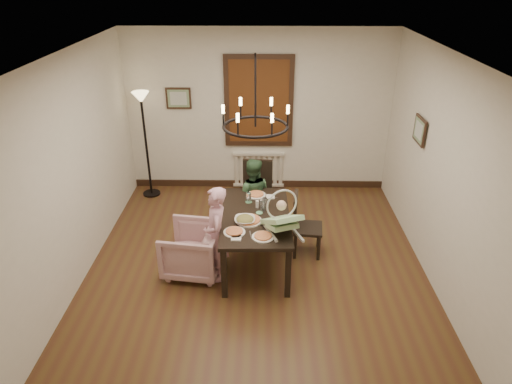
{
  "coord_description": "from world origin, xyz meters",
  "views": [
    {
      "loc": [
        0.08,
        -5.05,
        3.7
      ],
      "look_at": [
        -0.01,
        0.19,
        1.05
      ],
      "focal_mm": 32.0,
      "sensor_mm": 36.0,
      "label": 1
    }
  ],
  "objects_px": {
    "chair_far": "(256,195)",
    "baby_bouncer": "(282,218)",
    "chair_right": "(308,225)",
    "seated_man": "(252,202)",
    "dining_table": "(255,220)",
    "elderly_woman": "(216,242)",
    "drinking_glass": "(263,206)",
    "armchair": "(192,250)",
    "floor_lamp": "(146,147)"
  },
  "relations": [
    {
      "from": "dining_table",
      "to": "floor_lamp",
      "type": "bearing_deg",
      "value": 131.63
    },
    {
      "from": "dining_table",
      "to": "elderly_woman",
      "type": "xyz_separation_m",
      "value": [
        -0.49,
        -0.33,
        -0.12
      ]
    },
    {
      "from": "dining_table",
      "to": "chair_far",
      "type": "bearing_deg",
      "value": 88.81
    },
    {
      "from": "chair_far",
      "to": "baby_bouncer",
      "type": "xyz_separation_m",
      "value": [
        0.33,
        -1.4,
        0.42
      ]
    },
    {
      "from": "chair_right",
      "to": "baby_bouncer",
      "type": "xyz_separation_m",
      "value": [
        -0.4,
        -0.64,
        0.48
      ]
    },
    {
      "from": "armchair",
      "to": "seated_man",
      "type": "xyz_separation_m",
      "value": [
        0.76,
        1.06,
        0.15
      ]
    },
    {
      "from": "chair_right",
      "to": "baby_bouncer",
      "type": "height_order",
      "value": "baby_bouncer"
    },
    {
      "from": "chair_far",
      "to": "seated_man",
      "type": "relative_size",
      "value": 1.06
    },
    {
      "from": "dining_table",
      "to": "armchair",
      "type": "relative_size",
      "value": 2.17
    },
    {
      "from": "floor_lamp",
      "to": "seated_man",
      "type": "bearing_deg",
      "value": -32.93
    },
    {
      "from": "drinking_glass",
      "to": "seated_man",
      "type": "bearing_deg",
      "value": 102.11
    },
    {
      "from": "dining_table",
      "to": "baby_bouncer",
      "type": "relative_size",
      "value": 2.78
    },
    {
      "from": "chair_right",
      "to": "armchair",
      "type": "relative_size",
      "value": 1.23
    },
    {
      "from": "chair_right",
      "to": "floor_lamp",
      "type": "bearing_deg",
      "value": 61.62
    },
    {
      "from": "seated_man",
      "to": "elderly_woman",
      "type": "bearing_deg",
      "value": 72.38
    },
    {
      "from": "seated_man",
      "to": "floor_lamp",
      "type": "height_order",
      "value": "floor_lamp"
    },
    {
      "from": "seated_man",
      "to": "chair_far",
      "type": "bearing_deg",
      "value": -107.34
    },
    {
      "from": "drinking_glass",
      "to": "floor_lamp",
      "type": "distance_m",
      "value": 2.75
    },
    {
      "from": "dining_table",
      "to": "seated_man",
      "type": "distance_m",
      "value": 0.85
    },
    {
      "from": "dining_table",
      "to": "chair_far",
      "type": "height_order",
      "value": "chair_far"
    },
    {
      "from": "seated_man",
      "to": "baby_bouncer",
      "type": "distance_m",
      "value": 1.37
    },
    {
      "from": "elderly_woman",
      "to": "chair_far",
      "type": "bearing_deg",
      "value": 152.47
    },
    {
      "from": "elderly_woman",
      "to": "seated_man",
      "type": "bearing_deg",
      "value": 152.44
    },
    {
      "from": "baby_bouncer",
      "to": "drinking_glass",
      "type": "distance_m",
      "value": 0.57
    },
    {
      "from": "elderly_woman",
      "to": "drinking_glass",
      "type": "relative_size",
      "value": 7.44
    },
    {
      "from": "dining_table",
      "to": "elderly_woman",
      "type": "relative_size",
      "value": 1.51
    },
    {
      "from": "chair_far",
      "to": "drinking_glass",
      "type": "xyz_separation_m",
      "value": [
        0.1,
        -0.89,
        0.3
      ]
    },
    {
      "from": "chair_right",
      "to": "drinking_glass",
      "type": "distance_m",
      "value": 0.74
    },
    {
      "from": "seated_man",
      "to": "drinking_glass",
      "type": "distance_m",
      "value": 0.81
    },
    {
      "from": "dining_table",
      "to": "floor_lamp",
      "type": "xyz_separation_m",
      "value": [
        -1.89,
        2.01,
        0.24
      ]
    },
    {
      "from": "chair_right",
      "to": "drinking_glass",
      "type": "relative_size",
      "value": 6.33
    },
    {
      "from": "drinking_glass",
      "to": "baby_bouncer",
      "type": "bearing_deg",
      "value": -65.67
    },
    {
      "from": "chair_far",
      "to": "seated_man",
      "type": "xyz_separation_m",
      "value": [
        -0.06,
        -0.16,
        -0.03
      ]
    },
    {
      "from": "dining_table",
      "to": "baby_bouncer",
      "type": "height_order",
      "value": "baby_bouncer"
    },
    {
      "from": "dining_table",
      "to": "drinking_glass",
      "type": "relative_size",
      "value": 11.19
    },
    {
      "from": "seated_man",
      "to": "baby_bouncer",
      "type": "xyz_separation_m",
      "value": [
        0.39,
        -1.24,
        0.44
      ]
    },
    {
      "from": "armchair",
      "to": "seated_man",
      "type": "distance_m",
      "value": 1.31
    },
    {
      "from": "elderly_woman",
      "to": "drinking_glass",
      "type": "xyz_separation_m",
      "value": [
        0.58,
        0.44,
        0.28
      ]
    },
    {
      "from": "chair_far",
      "to": "chair_right",
      "type": "xyz_separation_m",
      "value": [
        0.73,
        -0.76,
        -0.06
      ]
    },
    {
      "from": "elderly_woman",
      "to": "baby_bouncer",
      "type": "bearing_deg",
      "value": 77.35
    },
    {
      "from": "armchair",
      "to": "drinking_glass",
      "type": "distance_m",
      "value": 1.08
    },
    {
      "from": "armchair",
      "to": "elderly_woman",
      "type": "distance_m",
      "value": 0.4
    },
    {
      "from": "baby_bouncer",
      "to": "chair_far",
      "type": "bearing_deg",
      "value": 82.02
    },
    {
      "from": "chair_far",
      "to": "baby_bouncer",
      "type": "distance_m",
      "value": 1.5
    },
    {
      "from": "armchair",
      "to": "baby_bouncer",
      "type": "bearing_deg",
      "value": 88.89
    },
    {
      "from": "armchair",
      "to": "drinking_glass",
      "type": "relative_size",
      "value": 5.15
    },
    {
      "from": "armchair",
      "to": "seated_man",
      "type": "relative_size",
      "value": 0.76
    },
    {
      "from": "chair_right",
      "to": "elderly_woman",
      "type": "xyz_separation_m",
      "value": [
        -1.21,
        -0.57,
        0.08
      ]
    },
    {
      "from": "chair_right",
      "to": "seated_man",
      "type": "distance_m",
      "value": 0.98
    },
    {
      "from": "chair_right",
      "to": "seated_man",
      "type": "xyz_separation_m",
      "value": [
        -0.78,
        0.6,
        0.03
      ]
    }
  ]
}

